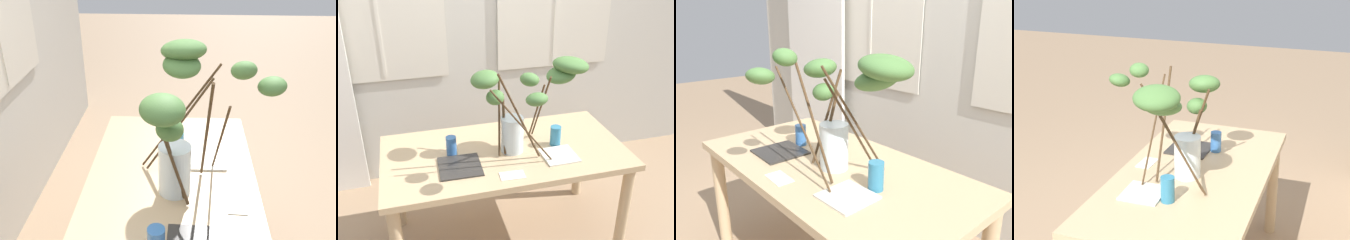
% 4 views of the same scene
% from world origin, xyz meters
% --- Properties ---
extents(ground, '(14.00, 14.00, 0.00)m').
position_xyz_m(ground, '(0.00, 0.00, 0.00)').
color(ground, '#9E7F60').
extents(back_wall_with_windows, '(4.85, 0.14, 2.94)m').
position_xyz_m(back_wall_with_windows, '(0.00, 1.05, 1.48)').
color(back_wall_with_windows, beige).
rests_on(back_wall_with_windows, ground).
extents(dining_table, '(1.55, 0.80, 0.72)m').
position_xyz_m(dining_table, '(0.00, 0.00, 0.62)').
color(dining_table, tan).
rests_on(dining_table, ground).
extents(vase_with_branches, '(0.74, 0.61, 0.63)m').
position_xyz_m(vase_with_branches, '(0.14, -0.05, 1.10)').
color(vase_with_branches, silver).
rests_on(vase_with_branches, dining_table).
extents(drinking_glass_blue_left, '(0.07, 0.07, 0.12)m').
position_xyz_m(drinking_glass_blue_left, '(-0.33, 0.04, 0.79)').
color(drinking_glass_blue_left, '#386BAD').
rests_on(drinking_glass_blue_left, dining_table).
extents(drinking_glass_blue_right, '(0.07, 0.07, 0.13)m').
position_xyz_m(drinking_glass_blue_right, '(0.34, -0.02, 0.79)').
color(drinking_glass_blue_right, teal).
rests_on(drinking_glass_blue_right, dining_table).
extents(plate_square_left, '(0.26, 0.26, 0.01)m').
position_xyz_m(plate_square_left, '(-0.31, -0.12, 0.73)').
color(plate_square_left, '#2D2B28').
rests_on(plate_square_left, dining_table).
extents(plate_square_right, '(0.21, 0.21, 0.01)m').
position_xyz_m(plate_square_right, '(0.31, -0.16, 0.73)').
color(plate_square_right, silver).
rests_on(plate_square_right, dining_table).
extents(napkin_folded, '(0.15, 0.09, 0.00)m').
position_xyz_m(napkin_folded, '(-0.03, -0.29, 0.73)').
color(napkin_folded, silver).
rests_on(napkin_folded, dining_table).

